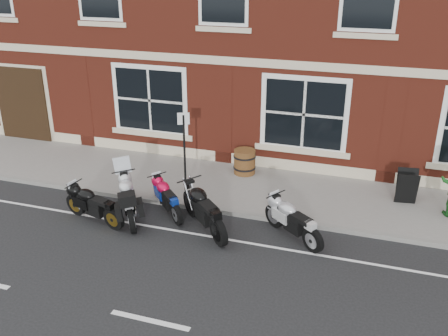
% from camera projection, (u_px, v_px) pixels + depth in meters
% --- Properties ---
extents(ground, '(80.00, 80.00, 0.00)m').
position_uv_depth(ground, '(205.00, 240.00, 11.96)').
color(ground, black).
rests_on(ground, ground).
extents(sidewalk, '(30.00, 3.00, 0.12)m').
position_uv_depth(sidewalk, '(240.00, 187.00, 14.55)').
color(sidewalk, slate).
rests_on(sidewalk, ground).
extents(kerb, '(30.00, 0.16, 0.12)m').
position_uv_depth(kerb, '(223.00, 211.00, 13.17)').
color(kerb, slate).
rests_on(kerb, ground).
extents(moto_touring_silver, '(1.24, 1.92, 1.43)m').
position_uv_depth(moto_touring_silver, '(130.00, 196.00, 12.84)').
color(moto_touring_silver, black).
rests_on(moto_touring_silver, ground).
extents(moto_sport_red, '(1.40, 1.42, 0.85)m').
position_uv_depth(moto_sport_red, '(168.00, 196.00, 13.06)').
color(moto_sport_red, black).
rests_on(moto_sport_red, ground).
extents(moto_sport_black, '(1.94, 0.66, 0.89)m').
position_uv_depth(moto_sport_black, '(93.00, 203.00, 12.63)').
color(moto_sport_black, black).
rests_on(moto_sport_black, ground).
extents(moto_sport_silver, '(1.64, 1.34, 0.90)m').
position_uv_depth(moto_sport_silver, '(293.00, 219.00, 11.88)').
color(moto_sport_silver, black).
rests_on(moto_sport_silver, ground).
extents(moto_naked_black, '(1.73, 1.74, 1.04)m').
position_uv_depth(moto_naked_black, '(205.00, 207.00, 12.25)').
color(moto_naked_black, black).
rests_on(moto_naked_black, ground).
extents(a_board_sign, '(0.59, 0.43, 0.92)m').
position_uv_depth(a_board_sign, '(407.00, 187.00, 13.37)').
color(a_board_sign, black).
rests_on(a_board_sign, sidewalk).
extents(barrel_planter, '(0.68, 0.68, 0.76)m').
position_uv_depth(barrel_planter, '(245.00, 162.00, 15.18)').
color(barrel_planter, '#503415').
rests_on(barrel_planter, sidewalk).
extents(parking_sign, '(0.31, 0.16, 2.31)m').
position_uv_depth(parking_sign, '(184.00, 147.00, 13.65)').
color(parking_sign, black).
rests_on(parking_sign, sidewalk).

